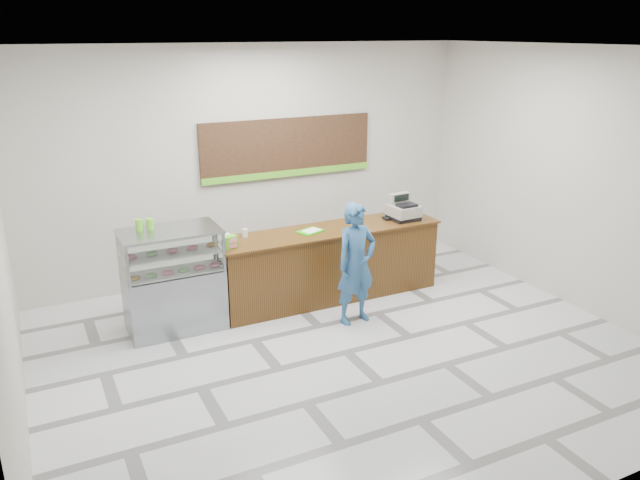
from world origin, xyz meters
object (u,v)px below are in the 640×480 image
display_case (173,279)px  serving_tray (310,231)px  customer (356,264)px  sales_counter (329,263)px  cash_register (403,210)px

display_case → serving_tray: bearing=0.2°
customer → serving_tray: bearing=99.4°
serving_tray → customer: size_ratio=0.25×
sales_counter → serving_tray: bearing=178.7°
serving_tray → customer: 0.91m
sales_counter → display_case: bearing=-180.0°
display_case → cash_register: (3.41, -0.05, 0.49)m
cash_register → customer: (-1.23, -0.79, -0.36)m
serving_tray → customer: (0.25, -0.84, -0.23)m
display_case → customer: bearing=-21.0°
display_case → customer: 2.34m
cash_register → display_case: bearing=175.6°
sales_counter → serving_tray: serving_tray is taller
sales_counter → serving_tray: size_ratio=8.11×
sales_counter → cash_register: cash_register is taller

